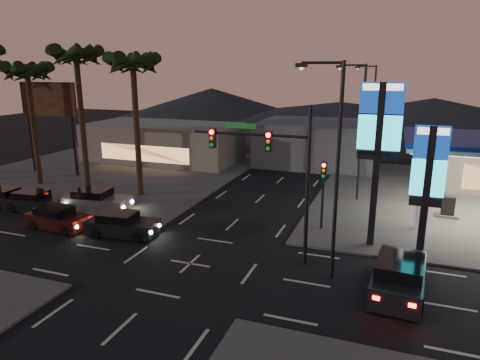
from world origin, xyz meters
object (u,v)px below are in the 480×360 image
at_px(traffic_signal_mast, 274,161).
at_px(car_lane_a_front, 122,225).
at_px(pylon_sign_short, 428,173).
at_px(car_lane_a_mid, 58,218).
at_px(suv_station, 399,276).
at_px(car_lane_b_mid, 35,202).
at_px(car_lane_b_rear, 6,198).
at_px(car_lane_b_front, 96,201).
at_px(pylon_sign_tall, 379,133).

height_order(traffic_signal_mast, car_lane_a_front, traffic_signal_mast).
bearing_deg(pylon_sign_short, car_lane_a_mid, -172.60).
height_order(car_lane_a_front, suv_station, suv_station).
xyz_separation_m(traffic_signal_mast, car_lane_b_mid, (-17.78, 1.95, -4.58)).
distance_m(car_lane_a_mid, suv_station, 20.05).
xyz_separation_m(traffic_signal_mast, suv_station, (6.24, -1.38, -4.46)).
distance_m(car_lane_b_mid, car_lane_b_rear, 2.74).
bearing_deg(car_lane_b_front, car_lane_a_mid, -92.12).
bearing_deg(pylon_sign_short, car_lane_a_front, -171.86).
bearing_deg(car_lane_b_front, suv_station, -13.40).
xyz_separation_m(car_lane_b_front, car_lane_b_rear, (-6.87, -1.34, -0.12)).
xyz_separation_m(pylon_sign_short, car_lane_b_mid, (-25.02, -0.56, -4.01)).
bearing_deg(pylon_sign_short, suv_station, -104.49).
xyz_separation_m(pylon_sign_tall, suv_station, (1.49, -4.90, -5.63)).
relative_size(car_lane_a_mid, suv_station, 0.83).
xyz_separation_m(car_lane_a_mid, car_lane_b_front, (0.13, 3.57, 0.09)).
bearing_deg(car_lane_b_mid, traffic_signal_mast, -6.28).
bearing_deg(suv_station, car_lane_b_mid, 172.08).
bearing_deg(pylon_sign_tall, car_lane_b_mid, -176.04).
height_order(car_lane_b_front, suv_station, suv_station).
xyz_separation_m(pylon_sign_short, car_lane_a_front, (-16.56, -2.37, -4.01)).
height_order(pylon_sign_tall, suv_station, pylon_sign_tall).
relative_size(car_lane_a_front, car_lane_b_rear, 1.09).
xyz_separation_m(pylon_sign_tall, pylon_sign_short, (2.50, -1.00, -1.74)).
relative_size(traffic_signal_mast, suv_station, 1.57).
bearing_deg(traffic_signal_mast, car_lane_b_rear, 174.40).
height_order(car_lane_a_front, car_lane_b_rear, car_lane_a_front).
relative_size(car_lane_a_front, car_lane_a_mid, 1.04).
xyz_separation_m(car_lane_a_front, suv_station, (15.56, -1.53, 0.12)).
bearing_deg(car_lane_b_rear, car_lane_a_mid, -18.32).
xyz_separation_m(car_lane_b_rear, suv_station, (26.76, -3.40, 0.16)).
height_order(traffic_signal_mast, car_lane_b_rear, traffic_signal_mast).
distance_m(car_lane_a_front, car_lane_b_mid, 8.65).
relative_size(car_lane_a_mid, car_lane_b_front, 0.86).
bearing_deg(car_lane_a_front, suv_station, -5.60).
relative_size(pylon_sign_short, car_lane_b_mid, 1.60).
bearing_deg(car_lane_a_front, car_lane_b_rear, 170.52).
height_order(pylon_sign_tall, car_lane_b_rear, pylon_sign_tall).
relative_size(car_lane_a_front, suv_station, 0.87).
xyz_separation_m(car_lane_b_front, suv_station, (19.89, -4.74, 0.05)).
xyz_separation_m(car_lane_a_front, car_lane_b_front, (-4.33, 3.21, 0.07)).
relative_size(car_lane_a_mid, car_lane_b_mid, 0.97).
bearing_deg(pylon_sign_tall, suv_station, -73.04).
bearing_deg(car_lane_b_rear, traffic_signal_mast, -5.60).
bearing_deg(traffic_signal_mast, car_lane_a_mid, -179.09).
relative_size(car_lane_a_front, car_lane_b_front, 0.90).
bearing_deg(car_lane_b_rear, pylon_sign_tall, 3.40).
bearing_deg(car_lane_a_mid, car_lane_a_front, 4.61).
bearing_deg(suv_station, car_lane_a_mid, 176.67).
bearing_deg(car_lane_a_mid, traffic_signal_mast, 0.91).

